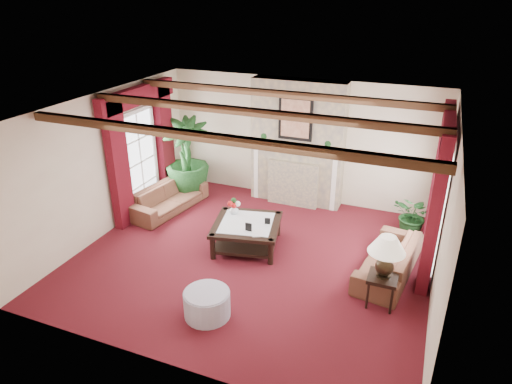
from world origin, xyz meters
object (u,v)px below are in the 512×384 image
at_px(sofa_left, 168,194).
at_px(sofa_right, 390,254).
at_px(potted_palm, 187,174).
at_px(side_table, 381,290).
at_px(coffee_table, 247,235).
at_px(ottoman, 207,304).

height_order(sofa_left, sofa_right, same).
xyz_separation_m(sofa_right, potted_palm, (-4.69, 1.53, 0.14)).
bearing_deg(sofa_left, side_table, -99.34).
bearing_deg(coffee_table, sofa_left, 147.77).
distance_m(sofa_right, side_table, 0.90).
xyz_separation_m(side_table, ottoman, (-2.32, -1.20, -0.06)).
relative_size(sofa_right, ottoman, 2.84).
relative_size(sofa_right, side_table, 3.81).
bearing_deg(sofa_right, potted_palm, -100.16).
relative_size(sofa_left, potted_palm, 0.95).
bearing_deg(sofa_right, ottoman, -40.07).
bearing_deg(coffee_table, side_table, -29.94).
xyz_separation_m(potted_palm, ottoman, (2.36, -3.62, -0.31)).
distance_m(coffee_table, ottoman, 2.02).
xyz_separation_m(sofa_right, ottoman, (-2.32, -2.09, -0.17)).
relative_size(sofa_left, sofa_right, 1.00).
bearing_deg(sofa_left, ottoman, -130.19).
xyz_separation_m(potted_palm, coffee_table, (2.15, -1.61, -0.26)).
bearing_deg(ottoman, sofa_right, 42.04).
relative_size(coffee_table, side_table, 2.33).
relative_size(potted_palm, ottoman, 3.01).
height_order(sofa_left, potted_palm, potted_palm).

